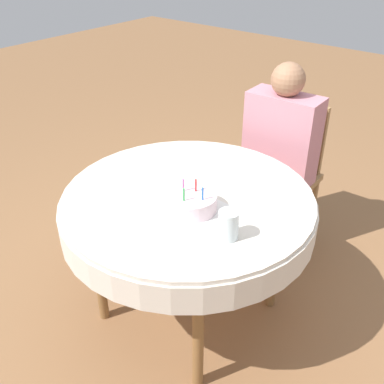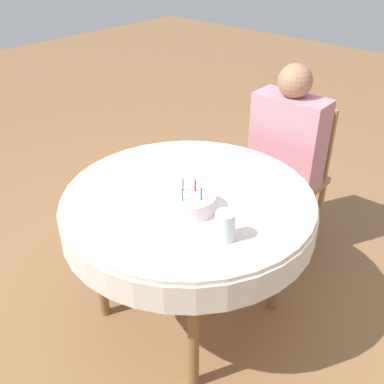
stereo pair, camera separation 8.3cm
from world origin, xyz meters
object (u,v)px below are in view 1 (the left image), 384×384
object	(u,v)px
birthday_cake	(191,202)
drinking_glass	(228,225)
person	(279,143)
chair	(283,169)

from	to	relation	value
birthday_cake	drinking_glass	size ratio (longest dim) A/B	1.80
person	drinking_glass	distance (m)	1.02
drinking_glass	person	bearing A→B (deg)	108.09
person	drinking_glass	xyz separation A→B (m)	(0.32, -0.97, 0.10)
birthday_cake	person	bearing A→B (deg)	94.91
chair	birthday_cake	xyz separation A→B (m)	(0.08, -1.00, 0.29)
chair	person	world-z (taller)	person
person	drinking_glass	bearing A→B (deg)	-74.37
person	birthday_cake	xyz separation A→B (m)	(0.08, -0.91, 0.08)
chair	person	xyz separation A→B (m)	(0.00, -0.09, 0.21)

